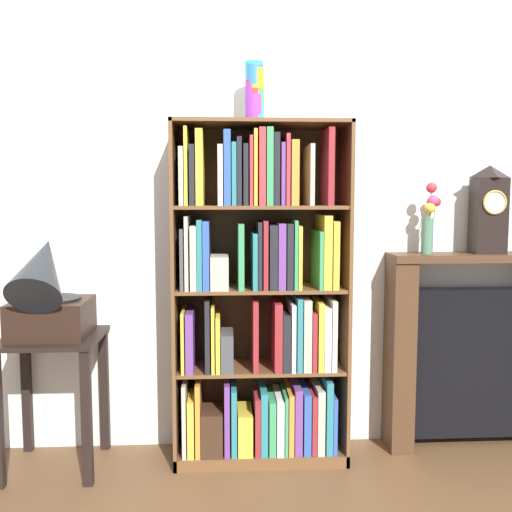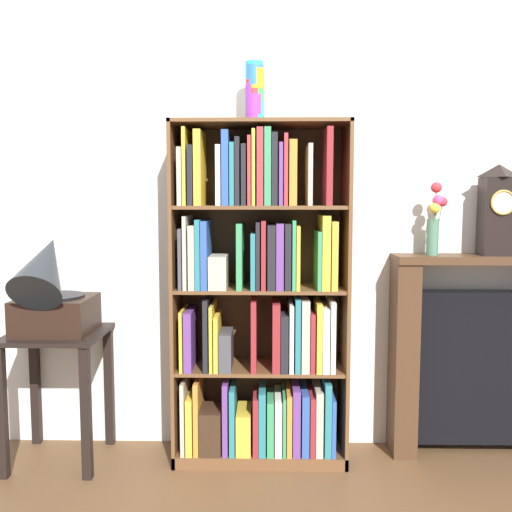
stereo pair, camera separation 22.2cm
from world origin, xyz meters
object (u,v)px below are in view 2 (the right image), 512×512
at_px(cup_stack, 255,92).
at_px(mantel_clock, 498,210).
at_px(fireplace_mantel, 481,356).
at_px(flower_vase, 435,219).
at_px(bookshelf, 261,308).
at_px(gramophone, 50,291).
at_px(side_table_left, 58,367).

relative_size(cup_stack, mantel_clock, 0.63).
relative_size(fireplace_mantel, mantel_clock, 2.28).
relative_size(mantel_clock, flower_vase, 1.24).
distance_m(bookshelf, cup_stack, 1.07).
bearing_deg(gramophone, bookshelf, 6.28).
relative_size(gramophone, flower_vase, 1.52).
height_order(side_table_left, flower_vase, flower_vase).
relative_size(gramophone, fireplace_mantel, 0.54).
relative_size(side_table_left, fireplace_mantel, 0.64).
bearing_deg(cup_stack, fireplace_mantel, 3.31).
bearing_deg(flower_vase, bookshelf, -176.04).
bearing_deg(mantel_clock, side_table_left, -176.96).
height_order(side_table_left, mantel_clock, mantel_clock).
xyz_separation_m(gramophone, flower_vase, (1.91, 0.17, 0.34)).
xyz_separation_m(cup_stack, flower_vase, (0.91, 0.04, -0.62)).
height_order(bookshelf, flower_vase, bookshelf).
bearing_deg(flower_vase, gramophone, -174.79).
distance_m(gramophone, fireplace_mantel, 2.22).
height_order(bookshelf, mantel_clock, bookshelf).
distance_m(bookshelf, gramophone, 1.04).
bearing_deg(fireplace_mantel, gramophone, -174.75).
bearing_deg(fireplace_mantel, bookshelf, -175.68).
bearing_deg(side_table_left, bookshelf, 2.78).
height_order(gramophone, fireplace_mantel, gramophone).
xyz_separation_m(bookshelf, mantel_clock, (1.20, 0.07, 0.49)).
relative_size(cup_stack, flower_vase, 0.79).
relative_size(side_table_left, flower_vase, 1.81).
bearing_deg(gramophone, mantel_clock, 4.66).
bearing_deg(cup_stack, mantel_clock, 2.31).
xyz_separation_m(side_table_left, flower_vase, (1.91, 0.11, 0.75)).
distance_m(side_table_left, gramophone, 0.41).
bearing_deg(bookshelf, flower_vase, 3.96).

